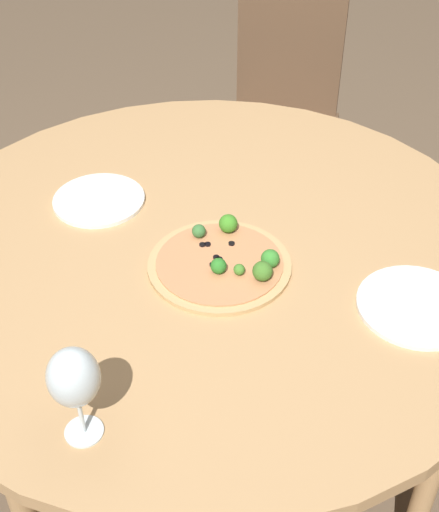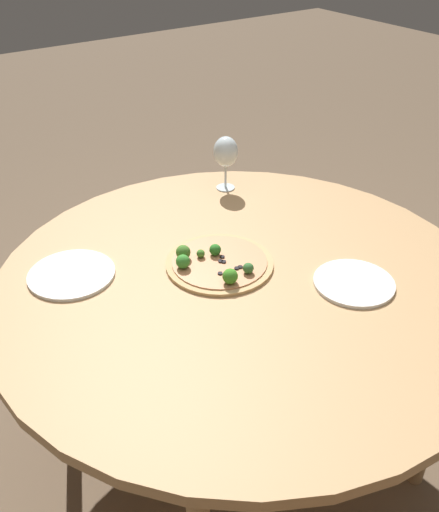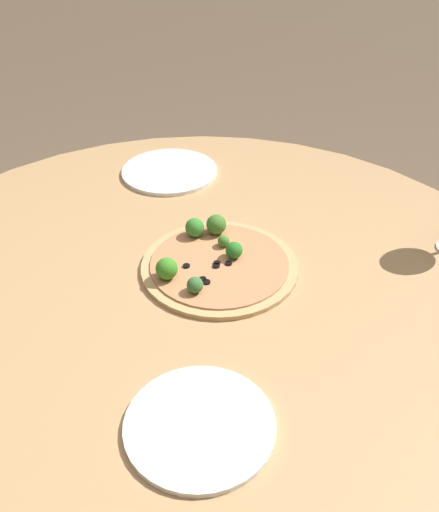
# 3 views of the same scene
# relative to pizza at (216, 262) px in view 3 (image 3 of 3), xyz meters

# --- Properties ---
(ground_plane) EXTENTS (12.00, 12.00, 0.00)m
(ground_plane) POSITION_rel_pizza_xyz_m (-0.08, -0.03, -0.77)
(ground_plane) COLOR brown
(dining_table) EXTENTS (1.39, 1.39, 0.76)m
(dining_table) POSITION_rel_pizza_xyz_m (-0.08, -0.03, -0.07)
(dining_table) COLOR tan
(dining_table) RESTS_ON ground_plane
(pizza) EXTENTS (0.31, 0.31, 0.06)m
(pizza) POSITION_rel_pizza_xyz_m (0.00, 0.00, 0.00)
(pizza) COLOR tan
(pizza) RESTS_ON dining_table
(plate_near) EXTENTS (0.24, 0.24, 0.01)m
(plate_near) POSITION_rel_pizza_xyz_m (0.19, 0.36, -0.01)
(plate_near) COLOR white
(plate_near) RESTS_ON dining_table
(plate_far) EXTENTS (0.22, 0.22, 0.01)m
(plate_far) POSITION_rel_pizza_xyz_m (-0.29, -0.26, -0.01)
(plate_far) COLOR white
(plate_far) RESTS_ON dining_table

